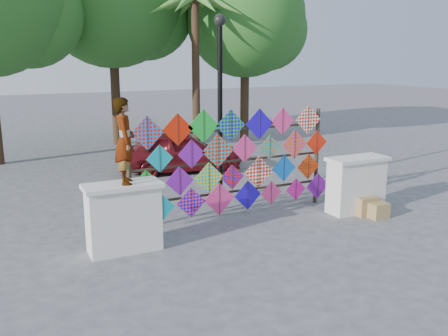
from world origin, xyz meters
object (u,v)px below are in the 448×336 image
Objects in this scene: kite_rack at (235,162)px; sedan at (180,151)px; vendor_woman at (125,141)px; lamppost at (220,91)px.

kite_rack is 1.31× the size of sedan.
vendor_woman reaches higher than kite_rack.
lamppost is at bearing -170.80° from sedan.
vendor_woman reaches higher than sedan.
vendor_woman is at bearing -142.99° from lamppost.
sedan is 3.94m from lamppost.
kite_rack reaches higher than sedan.
lamppost is (-0.24, -3.35, 2.05)m from sedan.
lamppost is at bearing 79.26° from kite_rack.
lamppost is (0.24, 1.27, 1.45)m from kite_rack.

